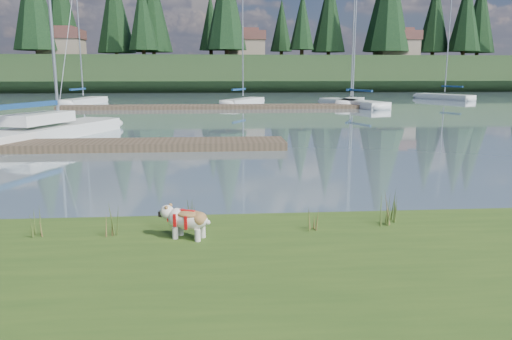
{
  "coord_description": "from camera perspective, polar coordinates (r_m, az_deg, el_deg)",
  "views": [
    {
      "loc": [
        1.37,
        -10.31,
        2.91
      ],
      "look_at": [
        2.14,
        -0.5,
        0.97
      ],
      "focal_mm": 35.0,
      "sensor_mm": 36.0,
      "label": 1
    }
  ],
  "objects": [
    {
      "name": "house_1",
      "position": [
        81.56,
        -1.29,
        14.26
      ],
      "size": [
        6.3,
        5.3,
        4.65
      ],
      "color": "gray",
      "rests_on": "ridge"
    },
    {
      "name": "weed_5",
      "position": [
        8.99,
        15.14,
        -4.25
      ],
      "size": [
        0.17,
        0.14,
        0.55
      ],
      "color": "#475B23",
      "rests_on": "bank"
    },
    {
      "name": "sailboat_bg_5",
      "position": [
        57.77,
        20.23,
        7.92
      ],
      "size": [
        4.46,
        7.59,
        10.96
      ],
      "rotation": [
        0.0,
        0.0,
        1.99
      ],
      "color": "white",
      "rests_on": "ground"
    },
    {
      "name": "mud_lip",
      "position": [
        9.27,
        -12.88,
        -6.98
      ],
      "size": [
        60.0,
        0.5,
        0.14
      ],
      "primitive_type": "cube",
      "color": "#33281C",
      "rests_on": "ground"
    },
    {
      "name": "house_0",
      "position": [
        83.76,
        -21.32,
        13.44
      ],
      "size": [
        6.3,
        5.3,
        4.65
      ],
      "color": "gray",
      "rests_on": "ridge"
    },
    {
      "name": "weed_3",
      "position": [
        8.64,
        -23.53,
        -5.67
      ],
      "size": [
        0.17,
        0.14,
        0.47
      ],
      "color": "#475B23",
      "rests_on": "bank"
    },
    {
      "name": "conifer_3",
      "position": [
        83.56,
        -12.88,
        16.96
      ],
      "size": [
        4.84,
        4.84,
        12.25
      ],
      "color": "#382619",
      "rests_on": "ridge"
    },
    {
      "name": "weed_1",
      "position": [
        8.36,
        -7.32,
        -5.15
      ],
      "size": [
        0.17,
        0.14,
        0.54
      ],
      "color": "#475B23",
      "rests_on": "bank"
    },
    {
      "name": "ridge",
      "position": [
        83.32,
        -5.56,
        10.83
      ],
      "size": [
        200.0,
        20.0,
        5.0
      ],
      "primitive_type": "cube",
      "color": "#1D3118",
      "rests_on": "ground"
    },
    {
      "name": "conifer_5",
      "position": [
        81.84,
        5.32,
        16.67
      ],
      "size": [
        3.96,
        3.96,
        10.35
      ],
      "color": "#382619",
      "rests_on": "ridge"
    },
    {
      "name": "sailboat_bg_1",
      "position": [
        48.9,
        -18.75,
        7.55
      ],
      "size": [
        3.11,
        8.02,
        11.76
      ],
      "rotation": [
        0.0,
        0.0,
        1.37
      ],
      "color": "white",
      "rests_on": "ground"
    },
    {
      "name": "sailboat_bg_2",
      "position": [
        45.41,
        -1.15,
        7.91
      ],
      "size": [
        4.64,
        7.0,
        10.89
      ],
      "rotation": [
        0.0,
        0.0,
        1.08
      ],
      "color": "white",
      "rests_on": "ground"
    },
    {
      "name": "house_2",
      "position": [
        84.44,
        15.78,
        13.75
      ],
      "size": [
        6.3,
        5.3,
        4.65
      ],
      "color": "gray",
      "rests_on": "ridge"
    },
    {
      "name": "sailboat_bg_3",
      "position": [
        44.12,
        10.39,
        7.62
      ],
      "size": [
        4.57,
        9.28,
        13.35
      ],
      "rotation": [
        0.0,
        0.0,
        1.89
      ],
      "color": "white",
      "rests_on": "ground"
    },
    {
      "name": "ground",
      "position": [
        40.44,
        -6.49,
        6.97
      ],
      "size": [
        200.0,
        200.0,
        0.0
      ],
      "primitive_type": "plane",
      "color": "slate",
      "rests_on": "ground"
    },
    {
      "name": "conifer_7",
      "position": [
        91.37,
        22.87,
        16.15
      ],
      "size": [
        5.28,
        5.28,
        13.2
      ],
      "color": "#382619",
      "rests_on": "ridge"
    },
    {
      "name": "sailboat_main",
      "position": [
        24.47,
        -21.67,
        4.53
      ],
      "size": [
        5.23,
        9.95,
        14.11
      ],
      "rotation": [
        0.0,
        0.0,
        1.22
      ],
      "color": "white",
      "rests_on": "ground"
    },
    {
      "name": "weed_4",
      "position": [
        8.26,
        6.35,
        -5.72
      ],
      "size": [
        0.17,
        0.14,
        0.41
      ],
      "color": "#475B23",
      "rests_on": "bank"
    },
    {
      "name": "weed_2",
      "position": [
        8.74,
        14.55,
        -4.15
      ],
      "size": [
        0.17,
        0.14,
        0.73
      ],
      "color": "#475B23",
      "rests_on": "bank"
    },
    {
      "name": "weed_0",
      "position": [
        8.26,
        -16.05,
        -5.63
      ],
      "size": [
        0.17,
        0.14,
        0.56
      ],
      "color": "#475B23",
      "rests_on": "bank"
    },
    {
      "name": "dock_near",
      "position": [
        20.23,
        -19.88,
        2.66
      ],
      "size": [
        16.0,
        2.0,
        0.3
      ],
      "primitive_type": "cube",
      "color": "#4C3D2C",
      "rests_on": "ground"
    },
    {
      "name": "conifer_4",
      "position": [
        77.0,
        -3.44,
        18.74
      ],
      "size": [
        6.16,
        6.16,
        15.1
      ],
      "color": "#382619",
      "rests_on": "ridge"
    },
    {
      "name": "sailboat_bg_4",
      "position": [
        45.96,
        10.92,
        7.74
      ],
      "size": [
        4.37,
        7.31,
        10.94
      ],
      "rotation": [
        0.0,
        0.0,
        1.14
      ],
      "color": "white",
      "rests_on": "ground"
    },
    {
      "name": "dock_far",
      "position": [
        40.41,
        -3.64,
        7.23
      ],
      "size": [
        26.0,
        2.2,
        0.3
      ],
      "primitive_type": "cube",
      "color": "#4C3D2C",
      "rests_on": "ground"
    },
    {
      "name": "bulldog",
      "position": [
        7.88,
        -7.88,
        -5.52
      ],
      "size": [
        0.85,
        0.56,
        0.5
      ],
      "rotation": [
        0.0,
        0.0,
        2.75
      ],
      "color": "silver",
      "rests_on": "bank"
    }
  ]
}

